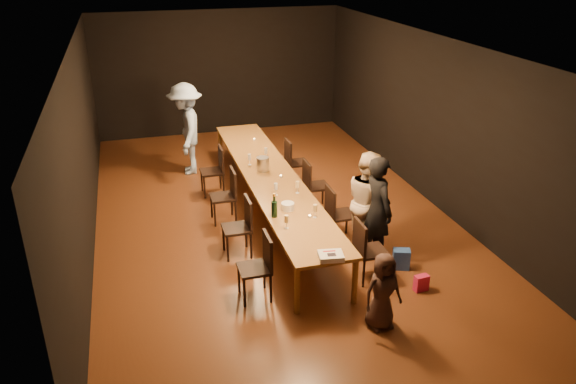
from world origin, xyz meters
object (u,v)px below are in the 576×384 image
object	(u,v)px
woman_birthday	(378,209)
birthday_cake	(331,256)
chair_right_0	(371,250)
chair_right_1	(341,214)
chair_right_2	(317,185)
chair_left_0	(254,268)
ice_bucket	(263,164)
man_blue	(186,129)
champagne_bottle	(274,205)
child	(383,291)
plate_stack	(288,206)
chair_right_3	(297,162)
chair_left_3	(212,171)
chair_left_2	(223,196)
chair_left_1	(237,228)
woman_tan	(368,201)

from	to	relation	value
woman_birthday	birthday_cake	xyz separation A→B (m)	(-1.10, -1.01, -0.04)
chair_right_0	chair_right_1	bearing A→B (deg)	180.00
chair_right_2	chair_left_0	size ratio (longest dim) A/B	1.00
chair_right_0	ice_bucket	size ratio (longest dim) A/B	3.78
chair_left_0	man_blue	distance (m)	4.87
champagne_bottle	chair_right_2	bearing A→B (deg)	52.43
birthday_cake	chair_right_0	bearing A→B (deg)	41.11
woman_birthday	child	world-z (taller)	woman_birthday
chair_left_0	champagne_bottle	distance (m)	1.10
plate_stack	ice_bucket	world-z (taller)	ice_bucket
woman_birthday	chair_right_1	bearing A→B (deg)	15.01
woman_birthday	champagne_bottle	bearing A→B (deg)	68.64
chair_right_3	ice_bucket	bearing A→B (deg)	-44.79
chair_right_1	chair_left_3	bearing A→B (deg)	-144.69
chair_left_3	chair_right_1	bearing A→B (deg)	-144.69
chair_left_2	plate_stack	bearing A→B (deg)	-151.03
chair_left_1	child	bearing A→B (deg)	-148.30
chair_left_3	woman_birthday	xyz separation A→B (m)	(2.00, -3.09, 0.37)
woman_tan	chair_left_2	bearing A→B (deg)	56.59
chair_right_3	woman_tan	size ratio (longest dim) A/B	0.58
chair_right_0	chair_left_1	size ratio (longest dim) A/B	1.00
chair_left_2	champagne_bottle	world-z (taller)	champagne_bottle
man_blue	ice_bucket	xyz separation A→B (m)	(1.08, -2.16, -0.07)
chair_right_2	chair_left_3	xyz separation A→B (m)	(-1.70, 1.20, 0.00)
chair_right_0	chair_right_1	distance (m)	1.20
chair_left_0	chair_left_3	world-z (taller)	same
chair_left_3	chair_right_3	bearing A→B (deg)	-90.00
chair_left_3	ice_bucket	xyz separation A→B (m)	(0.78, -0.93, 0.41)
birthday_cake	woman_birthday	bearing A→B (deg)	51.55
chair_right_0	chair_right_3	bearing A→B (deg)	180.00
chair_left_1	chair_left_3	xyz separation A→B (m)	(0.00, 2.40, 0.00)
chair_right_0	chair_right_2	world-z (taller)	same
chair_right_3	chair_right_1	bearing A→B (deg)	-0.00
chair_right_0	chair_left_2	world-z (taller)	same
chair_right_1	chair_left_1	world-z (taller)	same
chair_right_0	chair_right_3	distance (m)	3.60
woman_tan	birthday_cake	size ratio (longest dim) A/B	4.60
chair_right_3	chair_left_1	size ratio (longest dim) A/B	1.00
chair_right_2	ice_bucket	distance (m)	1.04
chair_right_1	child	world-z (taller)	child
chair_right_2	champagne_bottle	world-z (taller)	champagne_bottle
chair_left_0	woman_tan	bearing A→B (deg)	-66.88
chair_right_1	chair_right_2	xyz separation A→B (m)	(0.00, 1.20, 0.00)
woman_birthday	man_blue	bearing A→B (deg)	19.64
chair_left_0	plate_stack	xyz separation A→B (m)	(0.76, 1.02, 0.34)
ice_bucket	woman_birthday	bearing A→B (deg)	-60.55
chair_right_1	woman_tan	bearing A→B (deg)	40.91
birthday_cake	ice_bucket	size ratio (longest dim) A/B	1.42
child	chair_right_3	bearing A→B (deg)	80.41
chair_right_0	man_blue	world-z (taller)	man_blue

